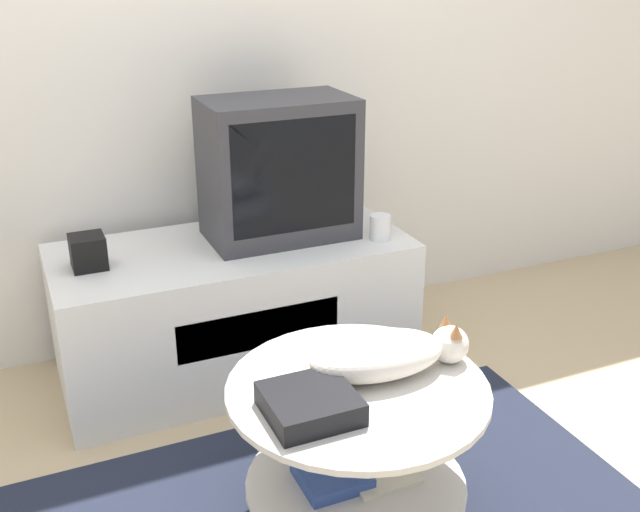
{
  "coord_description": "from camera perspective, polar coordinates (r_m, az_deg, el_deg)",
  "views": [
    {
      "loc": [
        -0.7,
        -1.48,
        1.5
      ],
      "look_at": [
        0.17,
        0.5,
        0.61
      ],
      "focal_mm": 42.0,
      "sensor_mm": 36.0,
      "label": 1
    }
  ],
  "objects": [
    {
      "name": "dvd_box",
      "position": [
        1.83,
        -0.78,
        -11.18
      ],
      "size": [
        0.21,
        0.21,
        0.06
      ],
      "color": "black",
      "rests_on": "coffee_table"
    },
    {
      "name": "tv_stand",
      "position": [
        2.82,
        -6.52,
        -3.98
      ],
      "size": [
        1.28,
        0.58,
        0.51
      ],
      "color": "silver",
      "rests_on": "ground_plane"
    },
    {
      "name": "cat",
      "position": [
        1.99,
        4.9,
        -7.48
      ],
      "size": [
        0.59,
        0.22,
        0.13
      ],
      "rotation": [
        0.0,
        0.0,
        -0.08
      ],
      "color": "silver",
      "rests_on": "coffee_table"
    },
    {
      "name": "speaker",
      "position": [
        2.6,
        -17.26,
        0.3
      ],
      "size": [
        0.11,
        0.11,
        0.11
      ],
      "color": "black",
      "rests_on": "tv_stand"
    },
    {
      "name": "tv",
      "position": [
        2.71,
        -3.16,
        6.63
      ],
      "size": [
        0.53,
        0.32,
        0.51
      ],
      "color": "#333338",
      "rests_on": "tv_stand"
    },
    {
      "name": "coffee_table",
      "position": [
        2.05,
        2.71,
        -13.61
      ],
      "size": [
        0.68,
        0.68,
        0.43
      ],
      "color": "#B2B2B7",
      "rests_on": "rug"
    },
    {
      "name": "mug",
      "position": [
        2.75,
        4.6,
        2.19
      ],
      "size": [
        0.08,
        0.08,
        0.09
      ],
      "color": "white",
      "rests_on": "tv_stand"
    },
    {
      "name": "wall_back",
      "position": [
        2.89,
        -10.11,
        18.15
      ],
      "size": [
        8.0,
        0.05,
        2.6
      ],
      "color": "silver",
      "rests_on": "ground_plane"
    }
  ]
}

